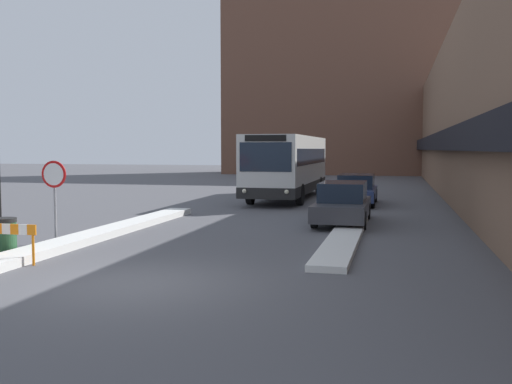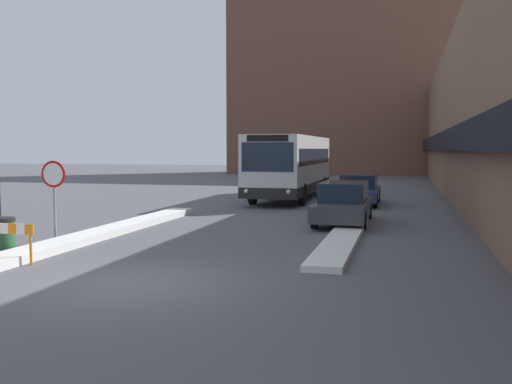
{
  "view_description": "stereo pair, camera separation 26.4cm",
  "coord_description": "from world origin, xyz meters",
  "px_view_note": "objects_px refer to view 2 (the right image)",
  "views": [
    {
      "loc": [
        5.01,
        -10.16,
        2.66
      ],
      "look_at": [
        0.49,
        8.28,
        1.22
      ],
      "focal_mm": 40.0,
      "sensor_mm": 36.0,
      "label": 1
    },
    {
      "loc": [
        5.27,
        -10.1,
        2.66
      ],
      "look_at": [
        0.49,
        8.28,
        1.22
      ],
      "focal_mm": 40.0,
      "sensor_mm": 36.0,
      "label": 2
    }
  ],
  "objects_px": {
    "street_lamp": "(2,80)",
    "trash_bin": "(4,236)",
    "city_bus": "(291,165)",
    "parked_car_middle": "(359,189)",
    "stop_sign": "(54,183)",
    "construction_barricade": "(13,235)",
    "parked_car_front": "(344,203)"
  },
  "relations": [
    {
      "from": "stop_sign",
      "to": "construction_barricade",
      "type": "height_order",
      "value": "stop_sign"
    },
    {
      "from": "stop_sign",
      "to": "trash_bin",
      "type": "bearing_deg",
      "value": -92.26
    },
    {
      "from": "parked_car_front",
      "to": "street_lamp",
      "type": "height_order",
      "value": "street_lamp"
    },
    {
      "from": "city_bus",
      "to": "parked_car_front",
      "type": "height_order",
      "value": "city_bus"
    },
    {
      "from": "parked_car_middle",
      "to": "stop_sign",
      "type": "relative_size",
      "value": 2.06
    },
    {
      "from": "parked_car_front",
      "to": "street_lamp",
      "type": "xyz_separation_m",
      "value": [
        -8.0,
        -7.71,
        3.69
      ]
    },
    {
      "from": "stop_sign",
      "to": "parked_car_middle",
      "type": "bearing_deg",
      "value": 60.97
    },
    {
      "from": "construction_barricade",
      "to": "city_bus",
      "type": "bearing_deg",
      "value": 81.11
    },
    {
      "from": "street_lamp",
      "to": "parked_car_middle",
      "type": "bearing_deg",
      "value": 61.88
    },
    {
      "from": "parked_car_front",
      "to": "city_bus",
      "type": "bearing_deg",
      "value": 111.79
    },
    {
      "from": "street_lamp",
      "to": "parked_car_front",
      "type": "bearing_deg",
      "value": 43.95
    },
    {
      "from": "city_bus",
      "to": "parked_car_middle",
      "type": "distance_m",
      "value": 4.44
    },
    {
      "from": "construction_barricade",
      "to": "parked_car_front",
      "type": "bearing_deg",
      "value": 54.12
    },
    {
      "from": "stop_sign",
      "to": "street_lamp",
      "type": "relative_size",
      "value": 0.32
    },
    {
      "from": "parked_car_middle",
      "to": "trash_bin",
      "type": "height_order",
      "value": "parked_car_middle"
    },
    {
      "from": "parked_car_front",
      "to": "stop_sign",
      "type": "xyz_separation_m",
      "value": [
        -7.52,
        -6.29,
        0.96
      ]
    },
    {
      "from": "parked_car_front",
      "to": "trash_bin",
      "type": "height_order",
      "value": "parked_car_front"
    },
    {
      "from": "stop_sign",
      "to": "trash_bin",
      "type": "relative_size",
      "value": 2.45
    },
    {
      "from": "street_lamp",
      "to": "trash_bin",
      "type": "distance_m",
      "value": 4.02
    },
    {
      "from": "parked_car_front",
      "to": "construction_barricade",
      "type": "relative_size",
      "value": 4.41
    },
    {
      "from": "city_bus",
      "to": "stop_sign",
      "type": "bearing_deg",
      "value": -103.52
    },
    {
      "from": "city_bus",
      "to": "parked_car_front",
      "type": "bearing_deg",
      "value": -68.21
    },
    {
      "from": "street_lamp",
      "to": "trash_bin",
      "type": "height_order",
      "value": "street_lamp"
    },
    {
      "from": "trash_bin",
      "to": "city_bus",
      "type": "bearing_deg",
      "value": 77.74
    },
    {
      "from": "city_bus",
      "to": "parked_car_front",
      "type": "distance_m",
      "value": 10.15
    },
    {
      "from": "parked_car_front",
      "to": "parked_car_middle",
      "type": "relative_size",
      "value": 1.01
    },
    {
      "from": "city_bus",
      "to": "street_lamp",
      "type": "xyz_separation_m",
      "value": [
        -4.25,
        -17.09,
        2.63
      ]
    },
    {
      "from": "street_lamp",
      "to": "construction_barricade",
      "type": "xyz_separation_m",
      "value": [
        1.34,
        -1.49,
        -3.76
      ]
    },
    {
      "from": "city_bus",
      "to": "parked_car_middle",
      "type": "xyz_separation_m",
      "value": [
        3.75,
        -2.12,
        -1.06
      ]
    },
    {
      "from": "street_lamp",
      "to": "trash_bin",
      "type": "relative_size",
      "value": 7.64
    },
    {
      "from": "construction_barricade",
      "to": "parked_car_middle",
      "type": "bearing_deg",
      "value": 67.98
    },
    {
      "from": "construction_barricade",
      "to": "trash_bin",
      "type": "bearing_deg",
      "value": 137.56
    }
  ]
}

